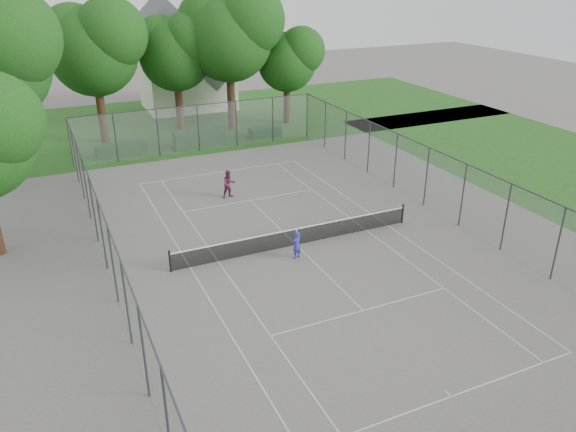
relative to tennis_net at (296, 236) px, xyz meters
name	(u,v)px	position (x,y,z in m)	size (l,w,h in m)	color
ground	(296,245)	(0.00, 0.00, -0.51)	(120.00, 120.00, 0.00)	#5F5D5A
grass_far	(171,123)	(0.00, 26.00, -0.51)	(60.00, 20.00, 0.00)	#1C4D16
court_markings	(296,245)	(0.00, 0.00, -0.50)	(11.03, 23.83, 0.01)	beige
tennis_net	(296,236)	(0.00, 0.00, 0.00)	(12.87, 0.10, 1.10)	black
perimeter_fence	(296,212)	(0.00, 0.00, 1.30)	(18.08, 34.08, 3.52)	#38383D
tree_far_left	(94,44)	(-6.02, 22.35, 6.97)	(7.57, 6.91, 10.88)	#331F12
tree_far_midleft	(176,49)	(0.40, 23.60, 6.13)	(6.73, 6.14, 9.67)	#331F12
tree_far_midright	(230,30)	(4.49, 21.99, 7.55)	(8.16, 7.45, 11.73)	#331F12
tree_far_right	(288,57)	(9.47, 21.70, 5.14)	(5.73, 5.23, 8.24)	#331F12
hedge_left	(121,149)	(-5.54, 18.42, -0.06)	(3.59, 1.08, 0.90)	#143F16
hedge_mid	(199,139)	(0.29, 18.09, 0.09)	(3.82, 1.09, 1.20)	#143F16
hedge_right	(265,132)	(5.93, 18.46, -0.12)	(2.59, 0.95, 0.78)	#143F16
house	(186,65)	(3.03, 30.85, 3.55)	(8.10, 6.28, 10.09)	white
girl_player	(297,245)	(-0.55, -1.20, 0.18)	(0.50, 0.33, 1.38)	#312EAF
woman_player	(229,184)	(-0.97, 7.39, 0.34)	(0.83, 0.64, 1.70)	#622049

